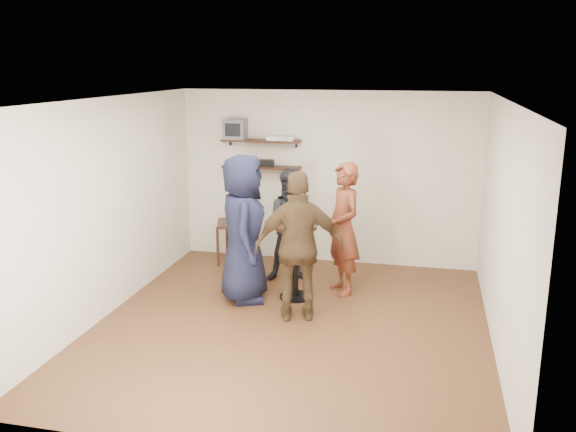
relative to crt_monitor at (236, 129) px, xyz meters
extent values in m
cube|color=#432915|center=(1.40, -2.38, -2.04)|extent=(4.50, 5.00, 0.04)
cube|color=white|center=(1.40, -2.38, 0.60)|extent=(4.50, 5.00, 0.04)
cube|color=silver|center=(1.40, 0.15, -0.72)|extent=(4.50, 0.04, 2.60)
cube|color=silver|center=(1.40, -4.89, -0.72)|extent=(4.50, 0.04, 2.60)
cube|color=silver|center=(-0.87, -2.38, -0.72)|extent=(0.04, 5.00, 2.60)
cube|color=silver|center=(3.67, -2.38, -0.72)|extent=(0.04, 5.00, 2.60)
cube|color=black|center=(0.40, 0.00, -0.17)|extent=(1.20, 0.25, 0.04)
cube|color=black|center=(0.40, 0.00, -0.57)|extent=(1.20, 0.25, 0.04)
cube|color=#59595B|center=(0.00, 0.00, 0.00)|extent=(0.32, 0.30, 0.30)
cube|color=silver|center=(0.71, 0.00, -0.12)|extent=(0.40, 0.24, 0.06)
cube|color=black|center=(0.48, 0.00, -0.50)|extent=(0.22, 0.10, 0.10)
cube|color=black|center=(0.11, 0.05, -0.54)|extent=(0.30, 0.05, 0.03)
cube|color=black|center=(0.06, -0.31, -1.39)|extent=(0.68, 0.68, 0.04)
cylinder|color=black|center=(-0.15, -0.52, -1.71)|extent=(0.04, 0.04, 0.61)
cylinder|color=black|center=(0.28, -0.52, -1.71)|extent=(0.04, 0.04, 0.61)
cylinder|color=black|center=(-0.15, -0.09, -1.71)|extent=(0.04, 0.04, 0.61)
cylinder|color=black|center=(0.28, -0.09, -1.71)|extent=(0.04, 0.04, 0.61)
cylinder|color=white|center=(0.06, -0.31, -1.21)|extent=(0.15, 0.15, 0.31)
cylinder|color=#266C1F|center=(0.04, -0.31, -0.89)|extent=(0.01, 0.07, 0.57)
cone|color=white|center=(0.00, -0.31, -0.55)|extent=(0.07, 0.09, 0.12)
cylinder|color=#266C1F|center=(0.08, -0.30, -0.86)|extent=(0.04, 0.06, 0.63)
cone|color=white|center=(0.11, -0.28, -0.48)|extent=(0.11, 0.13, 0.13)
cylinder|color=#266C1F|center=(0.06, -0.32, -0.83)|extent=(0.10, 0.09, 0.69)
cone|color=white|center=(0.06, -0.35, -0.42)|extent=(0.13, 0.13, 0.13)
cylinder|color=black|center=(1.26, -1.51, -1.06)|extent=(0.54, 0.54, 0.04)
cylinder|color=black|center=(1.26, -1.51, -1.53)|extent=(0.07, 0.07, 0.91)
cylinder|color=black|center=(1.26, -1.51, -2.00)|extent=(0.41, 0.41, 0.03)
cylinder|color=silver|center=(1.19, -1.54, -1.04)|extent=(0.06, 0.06, 0.00)
cylinder|color=silver|center=(1.19, -1.54, -0.99)|extent=(0.01, 0.01, 0.10)
cylinder|color=silver|center=(1.19, -1.54, -0.88)|extent=(0.07, 0.07, 0.12)
cylinder|color=#D8BA58|center=(1.19, -1.54, -0.90)|extent=(0.07, 0.07, 0.06)
cylinder|color=silver|center=(1.33, -1.55, -1.04)|extent=(0.06, 0.06, 0.00)
cylinder|color=silver|center=(1.33, -1.55, -0.99)|extent=(0.01, 0.01, 0.08)
cylinder|color=silver|center=(1.33, -1.55, -0.90)|extent=(0.06, 0.06, 0.10)
cylinder|color=#D8BA58|center=(1.33, -1.55, -0.92)|extent=(0.06, 0.06, 0.06)
cylinder|color=silver|center=(1.24, -1.45, -1.04)|extent=(0.06, 0.06, 0.00)
cylinder|color=silver|center=(1.24, -1.45, -0.99)|extent=(0.01, 0.01, 0.09)
cylinder|color=silver|center=(1.24, -1.45, -0.89)|extent=(0.07, 0.07, 0.11)
cylinder|color=#D8BA58|center=(1.24, -1.45, -0.91)|extent=(0.06, 0.06, 0.06)
cylinder|color=silver|center=(1.30, -1.50, -1.04)|extent=(0.06, 0.06, 0.00)
cylinder|color=silver|center=(1.30, -1.50, -0.99)|extent=(0.01, 0.01, 0.09)
cylinder|color=silver|center=(1.30, -1.50, -0.90)|extent=(0.06, 0.06, 0.10)
cylinder|color=#D8BA58|center=(1.30, -1.50, -0.92)|extent=(0.06, 0.06, 0.06)
imported|color=red|center=(1.83, -1.16, -1.14)|extent=(0.69, 0.76, 1.75)
imported|color=black|center=(1.09, -0.87, -1.22)|extent=(0.90, 0.78, 1.59)
imported|color=black|center=(0.63, -1.71, -1.07)|extent=(0.85, 1.06, 1.90)
imported|color=#45321D|center=(1.44, -2.15, -1.12)|extent=(1.13, 0.71, 1.79)
camera|label=1|loc=(2.85, -8.82, 0.96)|focal=38.00mm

